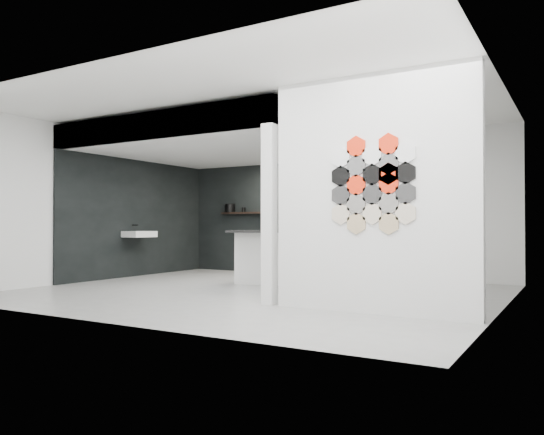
{
  "coord_description": "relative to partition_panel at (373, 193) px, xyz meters",
  "views": [
    {
      "loc": [
        4.33,
        -6.93,
        1.03
      ],
      "look_at": [
        0.1,
        0.3,
        1.15
      ],
      "focal_mm": 35.0,
      "sensor_mm": 36.0,
      "label": 1
    }
  ],
  "objects": [
    {
      "name": "floor",
      "position": [
        -2.23,
        1.0,
        -1.4
      ],
      "size": [
        7.0,
        6.0,
        0.01
      ],
      "primitive_type": "cube",
      "color": "gray"
    },
    {
      "name": "partition_panel",
      "position": [
        0.0,
        0.0,
        0.0
      ],
      "size": [
        2.45,
        0.15,
        2.8
      ],
      "primitive_type": "cube",
      "color": "silver",
      "rests_on": "floor"
    },
    {
      "name": "bay_clad_back",
      "position": [
        -3.52,
        3.97,
        -0.22
      ],
      "size": [
        4.4,
        0.04,
        2.35
      ],
      "primitive_type": "cube",
      "color": "black",
      "rests_on": "floor"
    },
    {
      "name": "bay_clad_left",
      "position": [
        -5.7,
        2.0,
        -0.22
      ],
      "size": [
        0.04,
        4.0,
        2.35
      ],
      "primitive_type": "cube",
      "color": "black",
      "rests_on": "floor"
    },
    {
      "name": "bulkhead",
      "position": [
        -3.52,
        2.0,
        1.15
      ],
      "size": [
        4.4,
        4.0,
        0.4
      ],
      "primitive_type": "cube",
      "color": "silver",
      "rests_on": "corner_column"
    },
    {
      "name": "corner_column",
      "position": [
        -1.41,
        0.0,
        -0.22
      ],
      "size": [
        0.16,
        0.16,
        2.35
      ],
      "primitive_type": "cube",
      "color": "silver",
      "rests_on": "floor"
    },
    {
      "name": "fascia_beam",
      "position": [
        -3.52,
        0.08,
        1.15
      ],
      "size": [
        4.4,
        0.16,
        0.4
      ],
      "primitive_type": "cube",
      "color": "silver",
      "rests_on": "corner_column"
    },
    {
      "name": "wall_basin",
      "position": [
        -5.46,
        1.8,
        -0.55
      ],
      "size": [
        0.4,
        0.6,
        0.12
      ],
      "primitive_type": "cube",
      "color": "silver",
      "rests_on": "bay_clad_left"
    },
    {
      "name": "display_shelf",
      "position": [
        -3.43,
        3.87,
        -0.1
      ],
      "size": [
        3.0,
        0.15,
        0.04
      ],
      "primitive_type": "cube",
      "color": "black",
      "rests_on": "bay_clad_back"
    },
    {
      "name": "kitchen_island",
      "position": [
        -2.44,
        2.18,
        -0.92
      ],
      "size": [
        1.93,
        1.29,
        1.43
      ],
      "rotation": [
        0.0,
        0.0,
        0.31
      ],
      "color": "silver",
      "rests_on": "floor"
    },
    {
      "name": "stockpot",
      "position": [
        -4.72,
        3.87,
        0.01
      ],
      "size": [
        0.24,
        0.24,
        0.19
      ],
      "primitive_type": "cylinder",
      "rotation": [
        0.0,
        0.0,
        0.07
      ],
      "color": "black",
      "rests_on": "display_shelf"
    },
    {
      "name": "kettle",
      "position": [
        -2.29,
        3.87,
        -0.01
      ],
      "size": [
        0.16,
        0.16,
        0.14
      ],
      "primitive_type": "ellipsoid",
      "rotation": [
        0.0,
        0.0,
        0.0
      ],
      "color": "black",
      "rests_on": "display_shelf"
    },
    {
      "name": "glass_bowl",
      "position": [
        -2.08,
        3.87,
        -0.03
      ],
      "size": [
        0.13,
        0.13,
        0.09
      ],
      "primitive_type": "cylinder",
      "rotation": [
        0.0,
        0.0,
        -0.01
      ],
      "color": "gray",
      "rests_on": "display_shelf"
    },
    {
      "name": "glass_vase",
      "position": [
        -2.08,
        3.87,
        -0.02
      ],
      "size": [
        0.11,
        0.11,
        0.13
      ],
      "primitive_type": "cylinder",
      "rotation": [
        0.0,
        0.0,
        0.28
      ],
      "color": "gray",
      "rests_on": "display_shelf"
    },
    {
      "name": "bottle_dark",
      "position": [
        -3.54,
        3.87,
        0.01
      ],
      "size": [
        0.08,
        0.08,
        0.17
      ],
      "primitive_type": "cylinder",
      "rotation": [
        0.0,
        0.0,
        0.37
      ],
      "color": "black",
      "rests_on": "display_shelf"
    },
    {
      "name": "utensil_cup",
      "position": [
        -4.36,
        3.87,
        -0.03
      ],
      "size": [
        0.1,
        0.1,
        0.1
      ],
      "primitive_type": "cylinder",
      "rotation": [
        0.0,
        0.0,
        0.26
      ],
      "color": "black",
      "rests_on": "display_shelf"
    },
    {
      "name": "hex_tile_cluster",
      "position": [
        0.03,
        -0.09,
        0.1
      ],
      "size": [
        1.04,
        0.02,
        1.16
      ],
      "color": "beige",
      "rests_on": "partition_panel"
    }
  ]
}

